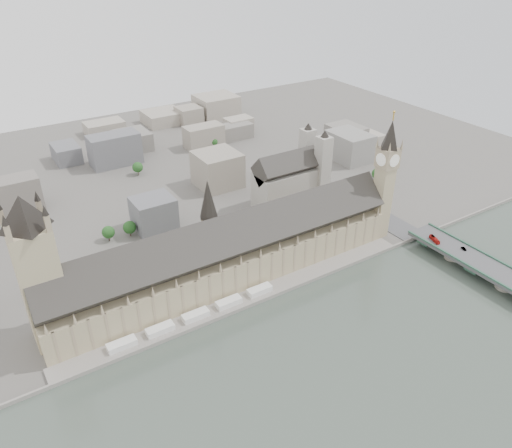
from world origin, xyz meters
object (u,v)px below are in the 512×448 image
victoria_tower (37,265)px  palace_of_westminster (228,254)px  elizabeth_tower (386,172)px  westminster_abbey (291,178)px  car_silver (464,249)px  red_bus_north (434,239)px  westminster_bridge (496,277)px

victoria_tower → palace_of_westminster: bearing=-3.0°
elizabeth_tower → westminster_abbey: (-27.08, 87.00, -33.01)m
car_silver → elizabeth_tower: bearing=126.6°
elizabeth_tower → victoria_tower: bearing=176.0°
elizabeth_tower → car_silver: 83.87m
westminster_abbey → car_silver: 160.95m
westminster_abbey → car_silver: (54.66, -150.73, -14.03)m
victoria_tower → westminster_abbey: bearing=16.5°
westminster_abbey → red_bus_north: (45.30, -130.21, -13.19)m
westminster_abbey → red_bus_north: westminster_abbey is taller
car_silver → westminster_bridge: bearing=-83.2°
westminster_abbey → red_bus_north: 138.49m
palace_of_westminster → westminster_abbey: (110.92, 75.30, 2.38)m
elizabeth_tower → victoria_tower: (-260.00, 18.00, -2.88)m
westminster_abbey → victoria_tower: bearing=-163.5°
victoria_tower → red_bus_north: size_ratio=8.46×
westminster_bridge → westminster_abbey: bearing=105.6°
victoria_tower → westminster_bridge: victoria_tower is taller
elizabeth_tower → westminster_abbey: 96.91m
elizabeth_tower → westminster_bridge: size_ratio=0.33×
victoria_tower → westminster_abbey: 244.79m
victoria_tower → westminster_bridge: size_ratio=0.31×
victoria_tower → red_bus_north: bearing=-12.4°
westminster_bridge → westminster_abbey: size_ratio=4.78×
victoria_tower → westminster_abbey: victoria_tower is taller
victoria_tower → red_bus_north: (278.22, -61.21, -43.31)m
westminster_abbey → elizabeth_tower: bearing=-72.7°
westminster_bridge → red_bus_north: size_ratio=27.50×
palace_of_westminster → victoria_tower: 126.41m
elizabeth_tower → westminster_bridge: elizabeth_tower is taller
westminster_abbey → red_bus_north: bearing=-70.8°
westminster_abbey → car_silver: westminster_abbey is taller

